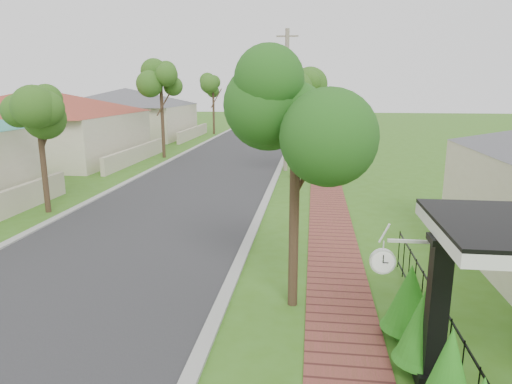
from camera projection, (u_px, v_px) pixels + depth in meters
The scene contains 16 objects.
ground at pixel (177, 333), 8.94m from camera, with size 160.00×160.00×0.00m, color #396818.
road at pixel (223, 164), 28.63m from camera, with size 7.00×120.00×0.02m, color #28282B.
kerb_right at pixel (281, 165), 28.19m from camera, with size 0.30×120.00×0.10m, color #9E9E99.
kerb_left at pixel (167, 162), 29.07m from camera, with size 0.30×120.00×0.10m, color #9E9E99.
sidewalk at pixel (324, 166), 27.88m from camera, with size 1.50×120.00×0.03m, color brown.
porch_post at pixel (436, 321), 7.17m from camera, with size 0.48×0.48×2.52m.
picket_fence at pixel (439, 324), 8.22m from camera, with size 0.03×8.02×1.00m.
street_trees at pixel (242, 89), 34.21m from camera, with size 10.70×37.65×5.89m.
hedge_row at pixel (435, 358), 6.80m from camera, with size 0.92×4.58×1.77m.
far_house_red at pixel (41, 124), 29.55m from camera, with size 15.56×15.56×4.60m.
far_house_grey at pixel (127, 112), 43.08m from camera, with size 15.56×15.56×4.60m.
parked_car_red at pixel (287, 135), 37.99m from camera, with size 1.83×4.54×1.55m, color #590D12.
parked_car_white at pixel (275, 131), 42.88m from camera, with size 1.37×3.94×1.30m, color silver.
near_tree at pixel (296, 122), 9.22m from camera, with size 1.97×1.97×5.04m.
utility_pole at pixel (286, 101), 25.40m from camera, with size 1.20×0.24×7.78m.
station_clock at pixel (385, 260), 7.46m from camera, with size 0.97×0.13×0.60m.
Camera 1 is at (2.55, -7.83, 4.71)m, focal length 32.00 mm.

